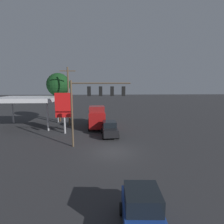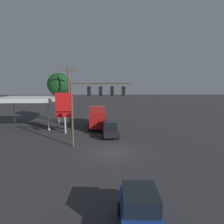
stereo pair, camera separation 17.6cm
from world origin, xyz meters
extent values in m
plane|color=#2D2D30|center=(0.00, 0.00, 0.00)|extent=(200.00, 200.00, 0.00)
cylinder|color=brown|center=(4.21, -1.71, 3.52)|extent=(0.20, 0.20, 7.04)
cylinder|color=brown|center=(1.16, -1.71, 6.74)|extent=(6.11, 0.14, 0.14)
cube|color=black|center=(2.39, -1.71, 5.92)|extent=(0.36, 0.28, 1.00)
sphere|color=#FF4141|center=(2.39, -1.89, 6.22)|extent=(0.22, 0.22, 0.22)
sphere|color=#392305|center=(2.39, -1.89, 5.92)|extent=(0.22, 0.22, 0.22)
sphere|color=black|center=(2.39, -1.89, 5.62)|extent=(0.22, 0.22, 0.22)
cube|color=black|center=(1.20, -1.71, 5.92)|extent=(0.36, 0.28, 1.00)
sphere|color=#FF4141|center=(1.20, -1.89, 6.22)|extent=(0.22, 0.22, 0.22)
sphere|color=#392305|center=(1.20, -1.89, 5.92)|extent=(0.22, 0.22, 0.22)
sphere|color=black|center=(1.20, -1.89, 5.62)|extent=(0.22, 0.22, 0.22)
cube|color=black|center=(0.01, -1.71, 5.92)|extent=(0.36, 0.28, 1.00)
sphere|color=#FF4141|center=(0.01, -1.89, 6.22)|extent=(0.22, 0.22, 0.22)
sphere|color=#392305|center=(0.01, -1.89, 5.92)|extent=(0.22, 0.22, 0.22)
sphere|color=black|center=(0.01, -1.89, 5.62)|extent=(0.22, 0.22, 0.22)
cube|color=black|center=(-1.18, -1.71, 5.92)|extent=(0.36, 0.28, 1.00)
sphere|color=#FF4141|center=(-1.18, -1.89, 6.22)|extent=(0.22, 0.22, 0.22)
sphere|color=#392305|center=(-1.18, -1.89, 5.92)|extent=(0.22, 0.22, 0.22)
sphere|color=black|center=(-1.18, -1.89, 5.62)|extent=(0.22, 0.22, 0.22)
cylinder|color=brown|center=(6.36, -11.59, 4.65)|extent=(0.26, 0.26, 9.30)
cube|color=brown|center=(6.36, -11.59, 8.70)|extent=(2.40, 0.14, 0.14)
cube|color=silver|center=(12.66, -11.38, 4.37)|extent=(8.79, 6.76, 0.60)
cube|color=red|center=(12.66, -14.78, 4.37)|extent=(8.79, 0.06, 0.36)
cylinder|color=#B7B7BC|center=(8.87, -14.16, 2.03)|extent=(0.24, 0.24, 4.07)
cylinder|color=#B7B7BC|center=(16.46, -14.16, 2.03)|extent=(0.24, 0.24, 4.07)
cylinder|color=#B7B7BC|center=(8.87, -8.60, 2.03)|extent=(0.24, 0.24, 4.07)
cylinder|color=#B7B7BC|center=(6.15, -6.97, 2.76)|extent=(0.24, 0.24, 5.52)
cube|color=red|center=(6.15, -6.97, 3.88)|extent=(2.32, 0.24, 3.29)
cube|color=black|center=(6.15, -7.10, 3.88)|extent=(1.62, 0.04, 1.15)
cube|color=black|center=(0.13, -5.49, 0.78)|extent=(2.04, 4.49, 0.90)
cube|color=black|center=(0.13, -5.49, 1.58)|extent=(1.76, 2.09, 0.70)
cylinder|color=black|center=(-0.87, -4.11, 0.33)|extent=(0.26, 0.67, 0.66)
cylinder|color=black|center=(0.97, -4.01, 0.33)|extent=(0.26, 0.67, 0.66)
cylinder|color=black|center=(-0.71, -6.97, 0.33)|extent=(0.26, 0.67, 0.66)
cylinder|color=black|center=(1.12, -6.87, 0.33)|extent=(0.26, 0.67, 0.66)
cube|color=maroon|center=(1.98, -10.31, 1.58)|extent=(2.75, 6.94, 2.20)
cube|color=maroon|center=(1.83, -8.21, 3.13)|extent=(2.23, 1.94, 0.90)
cylinder|color=black|center=(0.66, -8.18, 0.48)|extent=(0.28, 0.97, 0.96)
cylinder|color=black|center=(2.99, -8.02, 0.48)|extent=(0.28, 0.97, 0.96)
cylinder|color=black|center=(0.96, -12.59, 0.48)|extent=(0.28, 0.97, 0.96)
cylinder|color=black|center=(3.29, -12.43, 0.48)|extent=(0.28, 0.97, 0.96)
cube|color=navy|center=(-0.68, 9.77, 0.76)|extent=(1.94, 3.90, 0.90)
cube|color=black|center=(-0.70, 9.47, 1.59)|extent=(1.67, 1.80, 0.76)
cylinder|color=black|center=(-1.63, 8.60, 0.31)|extent=(0.26, 0.63, 0.62)
cylinder|color=black|center=(0.10, 8.48, 0.31)|extent=(0.26, 0.63, 0.62)
cylinder|color=#4C331E|center=(8.74, -15.17, 2.58)|extent=(0.36, 0.36, 5.16)
sphere|color=#143D19|center=(8.74, -15.17, 6.59)|extent=(4.07, 4.07, 4.07)
camera|label=1|loc=(1.05, 16.48, 6.60)|focal=28.00mm
camera|label=2|loc=(0.88, 16.49, 6.60)|focal=28.00mm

